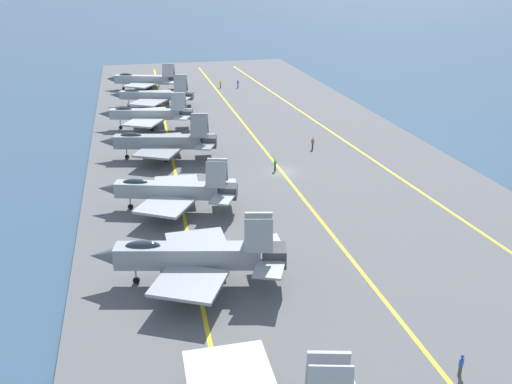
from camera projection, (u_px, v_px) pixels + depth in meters
The scene contains 16 objects.
ground_plane at pixel (282, 175), 72.56m from camera, with size 2000.00×2000.00×0.00m, color #334C66.
carrier_deck at pixel (282, 173), 72.48m from camera, with size 185.33×51.00×0.40m, color #565659.
deck_stripe_foul_line at pixel (379, 164), 75.36m from camera, with size 166.80×0.36×0.01m, color yellow.
deck_stripe_centerline at pixel (282, 172), 72.40m from camera, with size 166.80×0.36×0.01m, color yellow.
deck_stripe_edge_line at pixel (177, 181), 69.45m from camera, with size 166.80×0.36×0.01m, color yellow.
parked_jet_third at pixel (192, 256), 45.90m from camera, with size 12.50×16.73×6.48m.
parked_jet_fourth at pixel (171, 190), 60.09m from camera, with size 12.16×15.77×6.14m.
parked_jet_fifth at pixel (161, 141), 76.37m from camera, with size 11.84×16.66×6.51m.
parked_jet_sixth at pixel (148, 114), 90.45m from camera, with size 12.83×15.91×6.18m.
parked_jet_seventh at pixel (154, 95), 105.54m from camera, with size 14.11×16.62×6.25m.
parked_jet_eighth at pixel (144, 80), 119.75m from camera, with size 12.89×16.67×5.86m.
crew_yellow_vest at pixel (221, 84), 122.46m from camera, with size 0.43×0.46×1.68m.
crew_purple_vest at pixel (238, 83), 122.53m from camera, with size 0.38×0.45×1.79m.
crew_blue_vest at pixel (461, 364), 36.00m from camera, with size 0.45×0.45×1.72m.
crew_green_vest at pixel (275, 164), 72.48m from camera, with size 0.37×0.44×1.76m.
crew_brown_vest at pixel (313, 143), 81.10m from camera, with size 0.44×0.35×1.79m.
Camera 1 is at (-65.28, 18.90, 25.78)m, focal length 38.00 mm.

